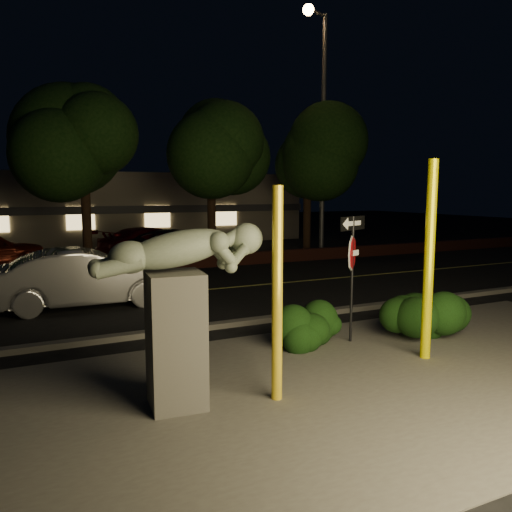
{
  "coord_description": "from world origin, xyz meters",
  "views": [
    {
      "loc": [
        -4.88,
        -7.06,
        2.98
      ],
      "look_at": [
        -0.33,
        2.49,
        1.6
      ],
      "focal_mm": 35.0,
      "sensor_mm": 36.0,
      "label": 1
    }
  ],
  "objects_px": {
    "sculpture": "(178,296)",
    "streetlight": "(321,113)",
    "parked_car_dark": "(176,245)",
    "yellow_pole_right": "(429,261)",
    "parked_car_darkred": "(152,243)",
    "yellow_pole_left": "(277,295)",
    "signpost": "(352,253)",
    "silver_sedan": "(86,278)"
  },
  "relations": [
    {
      "from": "streetlight",
      "to": "parked_car_darkred",
      "type": "distance_m",
      "value": 9.67
    },
    {
      "from": "sculpture",
      "to": "parked_car_darkred",
      "type": "relative_size",
      "value": 0.52
    },
    {
      "from": "yellow_pole_left",
      "to": "sculpture",
      "type": "height_order",
      "value": "yellow_pole_left"
    },
    {
      "from": "yellow_pole_left",
      "to": "parked_car_dark",
      "type": "distance_m",
      "value": 14.94
    },
    {
      "from": "signpost",
      "to": "silver_sedan",
      "type": "relative_size",
      "value": 0.54
    },
    {
      "from": "sculpture",
      "to": "yellow_pole_right",
      "type": "bearing_deg",
      "value": 5.68
    },
    {
      "from": "signpost",
      "to": "sculpture",
      "type": "xyz_separation_m",
      "value": [
        -3.92,
        -1.42,
        -0.21
      ]
    },
    {
      "from": "signpost",
      "to": "streetlight",
      "type": "distance_m",
      "value": 14.68
    },
    {
      "from": "sculpture",
      "to": "parked_car_dark",
      "type": "bearing_deg",
      "value": 78.82
    },
    {
      "from": "streetlight",
      "to": "silver_sedan",
      "type": "height_order",
      "value": "streetlight"
    },
    {
      "from": "yellow_pole_left",
      "to": "sculpture",
      "type": "relative_size",
      "value": 1.21
    },
    {
      "from": "yellow_pole_left",
      "to": "streetlight",
      "type": "distance_m",
      "value": 17.54
    },
    {
      "from": "yellow_pole_left",
      "to": "yellow_pole_right",
      "type": "height_order",
      "value": "yellow_pole_right"
    },
    {
      "from": "silver_sedan",
      "to": "signpost",
      "type": "bearing_deg",
      "value": -140.73
    },
    {
      "from": "parked_car_darkred",
      "to": "sculpture",
      "type": "bearing_deg",
      "value": 143.91
    },
    {
      "from": "yellow_pole_right",
      "to": "streetlight",
      "type": "xyz_separation_m",
      "value": [
        6.31,
        13.41,
        4.77
      ]
    },
    {
      "from": "yellow_pole_left",
      "to": "parked_car_darkred",
      "type": "bearing_deg",
      "value": 82.6
    },
    {
      "from": "signpost",
      "to": "sculpture",
      "type": "height_order",
      "value": "sculpture"
    },
    {
      "from": "signpost",
      "to": "streetlight",
      "type": "height_order",
      "value": "streetlight"
    },
    {
      "from": "streetlight",
      "to": "sculpture",
      "type": "bearing_deg",
      "value": -152.43
    },
    {
      "from": "yellow_pole_left",
      "to": "signpost",
      "type": "relative_size",
      "value": 1.23
    },
    {
      "from": "yellow_pole_right",
      "to": "signpost",
      "type": "relative_size",
      "value": 1.41
    },
    {
      "from": "streetlight",
      "to": "silver_sedan",
      "type": "xyz_separation_m",
      "value": [
        -11.26,
        -6.61,
        -5.77
      ]
    },
    {
      "from": "yellow_pole_right",
      "to": "parked_car_darkred",
      "type": "xyz_separation_m",
      "value": [
        -1.2,
        15.23,
        -1.05
      ]
    },
    {
      "from": "signpost",
      "to": "silver_sedan",
      "type": "height_order",
      "value": "signpost"
    },
    {
      "from": "signpost",
      "to": "parked_car_dark",
      "type": "relative_size",
      "value": 0.51
    },
    {
      "from": "silver_sedan",
      "to": "parked_car_dark",
      "type": "bearing_deg",
      "value": -31.08
    },
    {
      "from": "signpost",
      "to": "sculpture",
      "type": "relative_size",
      "value": 0.98
    },
    {
      "from": "yellow_pole_right",
      "to": "streetlight",
      "type": "relative_size",
      "value": 0.32
    },
    {
      "from": "yellow_pole_right",
      "to": "sculpture",
      "type": "bearing_deg",
      "value": -179.43
    },
    {
      "from": "sculpture",
      "to": "parked_car_dark",
      "type": "xyz_separation_m",
      "value": [
        4.17,
        14.25,
        -0.88
      ]
    },
    {
      "from": "yellow_pole_right",
      "to": "sculpture",
      "type": "distance_m",
      "value": 4.55
    },
    {
      "from": "yellow_pole_right",
      "to": "silver_sedan",
      "type": "height_order",
      "value": "yellow_pole_right"
    },
    {
      "from": "sculpture",
      "to": "signpost",
      "type": "bearing_deg",
      "value": 25.05
    },
    {
      "from": "yellow_pole_left",
      "to": "sculpture",
      "type": "distance_m",
      "value": 1.37
    },
    {
      "from": "streetlight",
      "to": "parked_car_dark",
      "type": "distance_m",
      "value": 8.92
    },
    {
      "from": "streetlight",
      "to": "yellow_pole_right",
      "type": "bearing_deg",
      "value": -138.74
    },
    {
      "from": "sculpture",
      "to": "streetlight",
      "type": "distance_m",
      "value": 17.99
    },
    {
      "from": "silver_sedan",
      "to": "parked_car_darkred",
      "type": "distance_m",
      "value": 9.23
    },
    {
      "from": "silver_sedan",
      "to": "yellow_pole_right",
      "type": "bearing_deg",
      "value": -143.3
    },
    {
      "from": "streetlight",
      "to": "silver_sedan",
      "type": "bearing_deg",
      "value": -173.13
    },
    {
      "from": "signpost",
      "to": "parked_car_dark",
      "type": "xyz_separation_m",
      "value": [
        0.24,
        12.83,
        -1.09
      ]
    }
  ]
}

